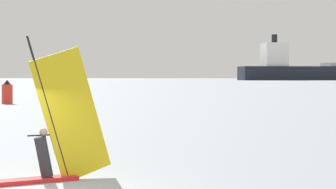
{
  "coord_description": "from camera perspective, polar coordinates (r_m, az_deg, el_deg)",
  "views": [
    {
      "loc": [
        3.83,
        -17.19,
        2.82
      ],
      "look_at": [
        2.15,
        16.23,
        1.95
      ],
      "focal_mm": 75.49,
      "sensor_mm": 36.0,
      "label": 1
    }
  ],
  "objects": [
    {
      "name": "channel_buoy",
      "position": [
        73.69,
        -12.86,
        0.13
      ],
      "size": [
        1.11,
        1.11,
        2.48
      ],
      "color": "red",
      "rests_on": "ground_plane"
    },
    {
      "name": "windsurfer",
      "position": [
        19.23,
        -9.33,
        -3.93
      ],
      "size": [
        3.14,
        2.35,
        3.99
      ],
      "rotation": [
        0.0,
        0.0,
        3.76
      ],
      "color": "red",
      "rests_on": "ground_plane"
    }
  ]
}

